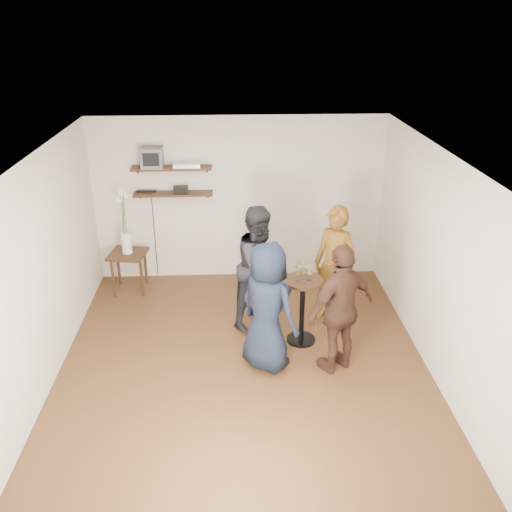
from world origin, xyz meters
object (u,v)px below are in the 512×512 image
at_px(side_table, 128,259).
at_px(person_dark, 260,267).
at_px(crt_monitor, 152,157).
at_px(person_navy, 267,307).
at_px(radio, 181,189).
at_px(person_brown, 341,309).
at_px(dvd_deck, 187,165).
at_px(person_plaid, 334,266).
at_px(drinks_table, 302,302).

xyz_separation_m(side_table, person_dark, (1.97, -1.05, 0.32)).
distance_m(crt_monitor, person_navy, 3.12).
relative_size(crt_monitor, radio, 1.45).
distance_m(person_dark, person_navy, 1.01).
height_order(person_dark, person_brown, person_dark).
distance_m(dvd_deck, radio, 0.40).
bearing_deg(person_plaid, person_dark, -135.05).
xyz_separation_m(dvd_deck, person_dark, (1.02, -1.41, -1.04)).
height_order(person_plaid, person_navy, person_plaid).
height_order(side_table, person_dark, person_dark).
distance_m(dvd_deck, person_dark, 2.03).
relative_size(crt_monitor, dvd_deck, 0.80).
bearing_deg(dvd_deck, drinks_table, -50.96).
distance_m(side_table, person_plaid, 3.16).
xyz_separation_m(crt_monitor, person_plaid, (2.54, -1.38, -1.18)).
bearing_deg(crt_monitor, person_brown, -46.06).
bearing_deg(dvd_deck, person_dark, -53.93).
xyz_separation_m(radio, person_navy, (1.17, -2.41, -0.71)).
bearing_deg(side_table, person_plaid, -19.11).
relative_size(radio, person_dark, 0.13).
relative_size(crt_monitor, person_navy, 0.20).
bearing_deg(side_table, dvd_deck, 20.58).
height_order(dvd_deck, radio, dvd_deck).
bearing_deg(person_brown, crt_monitor, -77.26).
bearing_deg(dvd_deck, person_brown, -52.72).
relative_size(person_plaid, person_brown, 1.03).
height_order(side_table, person_navy, person_navy).
xyz_separation_m(radio, side_table, (-0.83, -0.35, -0.98)).
bearing_deg(person_dark, person_navy, -134.84).
bearing_deg(person_navy, person_plaid, -90.11).
distance_m(side_table, person_brown, 3.58).
xyz_separation_m(person_plaid, person_navy, (-0.98, -1.03, -0.03)).
relative_size(radio, person_brown, 0.13).
xyz_separation_m(drinks_table, person_navy, (-0.49, -0.52, 0.23)).
relative_size(dvd_deck, person_brown, 0.25).
relative_size(drinks_table, person_brown, 0.55).
distance_m(drinks_table, person_brown, 0.75).
relative_size(side_table, person_brown, 0.39).
height_order(crt_monitor, person_plaid, crt_monitor).
relative_size(dvd_deck, drinks_table, 0.44).
bearing_deg(person_plaid, crt_monitor, -165.02).
bearing_deg(person_plaid, side_table, -155.55).
xyz_separation_m(person_dark, person_brown, (0.88, -1.10, -0.04)).
relative_size(side_table, person_plaid, 0.38).
height_order(side_table, drinks_table, drinks_table).
relative_size(dvd_deck, person_dark, 0.23).
height_order(person_plaid, person_dark, person_dark).
relative_size(person_dark, person_brown, 1.05).
distance_m(crt_monitor, drinks_table, 3.14).
bearing_deg(person_dark, person_plaid, -44.95).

